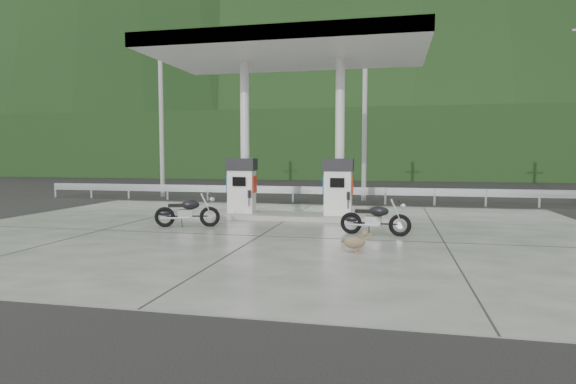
% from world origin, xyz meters
% --- Properties ---
extents(ground, '(160.00, 160.00, 0.00)m').
position_xyz_m(ground, '(0.00, 0.00, 0.00)').
color(ground, black).
rests_on(ground, ground).
extents(forecourt_apron, '(18.00, 14.00, 0.02)m').
position_xyz_m(forecourt_apron, '(0.00, 0.00, 0.01)').
color(forecourt_apron, '#60605C').
rests_on(forecourt_apron, ground).
extents(pump_island, '(7.00, 1.40, 0.15)m').
position_xyz_m(pump_island, '(0.00, 2.50, 0.10)').
color(pump_island, '#9F9E94').
rests_on(pump_island, forecourt_apron).
extents(gas_pump_left, '(0.95, 0.55, 1.80)m').
position_xyz_m(gas_pump_left, '(-1.60, 2.50, 1.07)').
color(gas_pump_left, white).
rests_on(gas_pump_left, pump_island).
extents(gas_pump_right, '(0.95, 0.55, 1.80)m').
position_xyz_m(gas_pump_right, '(1.60, 2.50, 1.07)').
color(gas_pump_right, white).
rests_on(gas_pump_right, pump_island).
extents(canopy_column_left, '(0.30, 0.30, 5.00)m').
position_xyz_m(canopy_column_left, '(-1.60, 2.90, 2.67)').
color(canopy_column_left, silver).
rests_on(canopy_column_left, pump_island).
extents(canopy_column_right, '(0.30, 0.30, 5.00)m').
position_xyz_m(canopy_column_right, '(1.60, 2.90, 2.67)').
color(canopy_column_right, silver).
rests_on(canopy_column_right, pump_island).
extents(canopy_roof, '(8.50, 5.00, 0.40)m').
position_xyz_m(canopy_roof, '(0.00, 2.50, 5.37)').
color(canopy_roof, white).
rests_on(canopy_roof, canopy_column_left).
extents(guardrail, '(26.00, 0.16, 1.42)m').
position_xyz_m(guardrail, '(0.00, 8.00, 0.71)').
color(guardrail, '#ADB1B5').
rests_on(guardrail, ground).
extents(road, '(60.00, 7.00, 0.01)m').
position_xyz_m(road, '(0.00, 11.50, 0.00)').
color(road, black).
rests_on(road, ground).
extents(utility_pole_a, '(0.22, 0.22, 8.00)m').
position_xyz_m(utility_pole_a, '(-8.00, 9.50, 4.00)').
color(utility_pole_a, gray).
rests_on(utility_pole_a, ground).
extents(utility_pole_b, '(0.22, 0.22, 8.00)m').
position_xyz_m(utility_pole_b, '(2.00, 9.50, 4.00)').
color(utility_pole_b, gray).
rests_on(utility_pole_b, ground).
extents(tree_band, '(80.00, 6.00, 6.00)m').
position_xyz_m(tree_band, '(0.00, 30.00, 3.00)').
color(tree_band, black).
rests_on(tree_band, ground).
extents(forested_hills, '(100.00, 40.00, 140.00)m').
position_xyz_m(forested_hills, '(0.00, 60.00, 0.00)').
color(forested_hills, black).
rests_on(forested_hills, ground).
extents(motorcycle_left, '(1.82, 0.99, 0.82)m').
position_xyz_m(motorcycle_left, '(-2.47, 0.11, 0.43)').
color(motorcycle_left, black).
rests_on(motorcycle_left, forecourt_apron).
extents(motorcycle_right, '(1.75, 0.73, 0.81)m').
position_xyz_m(motorcycle_right, '(2.86, -0.20, 0.42)').
color(motorcycle_right, black).
rests_on(motorcycle_right, forecourt_apron).
extents(duck, '(0.57, 0.24, 0.40)m').
position_xyz_m(duck, '(2.52, -2.56, 0.22)').
color(duck, brown).
rests_on(duck, forecourt_apron).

